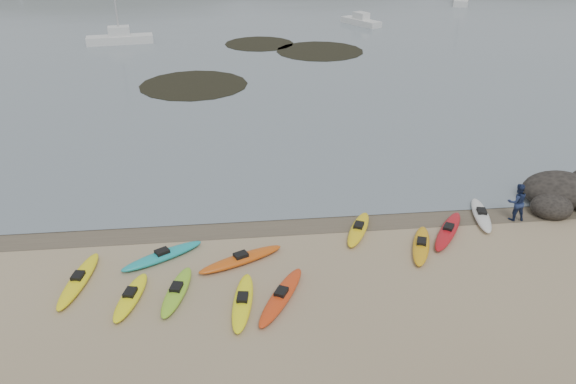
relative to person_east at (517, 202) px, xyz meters
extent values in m
plane|color=tan|center=(-10.66, 1.07, -0.93)|extent=(600.00, 600.00, 0.00)
plane|color=brown|center=(-10.66, 0.77, -0.92)|extent=(60.00, 60.00, 0.00)
ellipsoid|color=#D15412|center=(-12.99, -2.25, -0.76)|extent=(3.76, 2.28, 0.34)
ellipsoid|color=yellow|center=(-19.38, -3.02, -0.76)|extent=(1.35, 3.89, 0.34)
ellipsoid|color=red|center=(-11.57, -4.90, -0.76)|extent=(2.43, 3.76, 0.34)
ellipsoid|color=#8DD029|center=(-15.50, -4.18, -0.76)|extent=(1.42, 3.28, 0.34)
ellipsoid|color=#FFFB15|center=(-13.03, -5.08, -0.76)|extent=(1.20, 3.59, 0.34)
ellipsoid|color=teal|center=(-16.26, -1.63, -0.76)|extent=(3.51, 2.51, 0.34)
ellipsoid|color=gold|center=(-5.20, -2.03, -0.76)|extent=(1.84, 3.30, 0.34)
ellipsoid|color=yellow|center=(-7.60, -0.39, -0.76)|extent=(1.99, 3.22, 0.34)
ellipsoid|color=silver|center=(-1.51, 0.27, -0.76)|extent=(1.40, 3.41, 0.34)
ellipsoid|color=#FEF715|center=(-17.20, -4.33, -0.76)|extent=(1.36, 3.10, 0.34)
ellipsoid|color=red|center=(-3.60, -0.97, -0.76)|extent=(2.71, 3.55, 0.34)
imported|color=navy|center=(0.00, 0.00, 0.00)|extent=(0.94, 0.75, 1.86)
ellipsoid|color=black|center=(3.00, 1.60, -0.66)|extent=(3.56, 2.77, 1.78)
ellipsoid|color=black|center=(2.00, 0.30, -0.75)|extent=(1.98, 1.78, 1.19)
cylinder|color=black|center=(-16.02, 24.18, -0.90)|extent=(8.94, 8.94, 0.04)
cylinder|color=black|center=(-3.69, 35.11, -0.90)|extent=(8.90, 8.90, 0.04)
cylinder|color=black|center=(-9.64, 39.14, -0.90)|extent=(7.38, 7.38, 0.04)
cube|color=silver|center=(-24.52, 40.96, -0.44)|extent=(7.12, 2.93, 0.97)
cube|color=silver|center=(3.65, 48.60, -0.52)|extent=(4.30, 5.86, 0.81)
cube|color=silver|center=(22.49, 63.50, -0.42)|extent=(4.65, 7.43, 1.01)
ellipsoid|color=#384235|center=(-55.66, 196.07, -18.93)|extent=(220.00, 120.00, 80.00)
camera|label=1|loc=(-13.16, -21.84, 12.34)|focal=35.00mm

